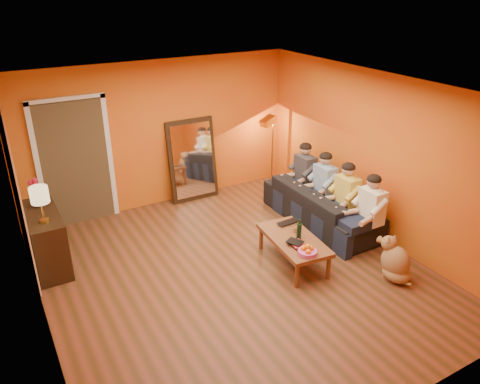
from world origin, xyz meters
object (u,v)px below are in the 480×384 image
mirror_frame (192,160)px  person_mid_left (346,198)px  vase (37,201)px  coffee_table (293,250)px  person_far_left (371,212)px  tumbler (296,230)px  table_lamp (41,205)px  sideboard (46,239)px  person_mid_right (324,186)px  person_far_right (305,175)px  dog (396,259)px  laptop (290,224)px  floor_lamp (272,153)px  wine_bottle (299,229)px  sofa (321,205)px

mirror_frame → person_mid_left: mirror_frame is taller
vase → person_mid_left: bearing=-20.4°
coffee_table → person_far_left: bearing=-3.4°
mirror_frame → vase: bearing=-163.4°
tumbler → vase: (-3.22, 1.84, 0.47)m
table_lamp → coffee_table: table_lamp is taller
sideboard → person_mid_right: person_mid_right is taller
person_far_left → person_far_right: same height
mirror_frame → dog: 4.05m
table_lamp → tumbler: 3.53m
table_lamp → person_mid_left: size_ratio=0.42×
person_far_right → laptop: size_ratio=3.47×
floor_lamp → person_far_left: (0.03, -2.67, -0.11)m
dog → person_mid_left: bearing=64.6°
dog → person_mid_right: size_ratio=0.53×
wine_bottle → person_far_left: bearing=-7.5°
sideboard → tumbler: (3.22, -1.59, 0.04)m
dog → tumbler: dog is taller
sofa → floor_lamp: (0.10, 1.67, 0.39)m
table_lamp → dog: (4.09, -2.43, -0.78)m
mirror_frame → sideboard: 3.01m
table_lamp → person_far_left: 4.69m
coffee_table → floor_lamp: (1.24, 2.46, 0.51)m
person_mid_left → coffee_table: bearing=-165.0°
coffee_table → wine_bottle: 0.37m
laptop → sofa: bearing=21.9°
tumbler → person_mid_left: bearing=10.8°
sofa → coffee_table: sofa is taller
sofa → wine_bottle: (-1.09, -0.84, 0.25)m
sideboard → floor_lamp: floor_lamp is taller
laptop → person_far_left: bearing=-30.0°
person_far_right → wine_bottle: bearing=-129.2°
dog → person_mid_right: (0.28, 1.91, 0.29)m
sofa → person_mid_left: size_ratio=1.84×
wine_bottle → laptop: size_ratio=0.88×
person_mid_right → vase: size_ratio=7.07×
person_mid_left → tumbler: (-1.15, -0.22, -0.15)m
person_mid_right → person_far_right: bearing=90.0°
person_mid_left → person_mid_right: 0.55m
dog → person_mid_left: person_mid_left is taller
sideboard → sofa: 4.34m
laptop → mirror_frame: bearing=98.7°
vase → dog: bearing=-36.1°
dog → wine_bottle: (-0.94, 0.97, 0.25)m
table_lamp → sofa: size_ratio=0.23×
table_lamp → coffee_table: (3.10, -1.41, -0.90)m
person_mid_left → person_far_left: bearing=-90.0°
mirror_frame → wine_bottle: size_ratio=4.90×
floor_lamp → vase: bearing=176.1°
sofa → coffee_table: (-1.14, -0.79, -0.12)m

